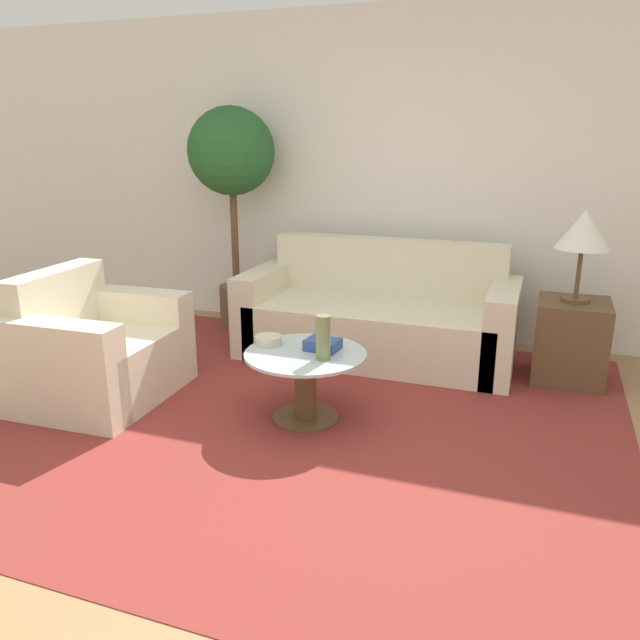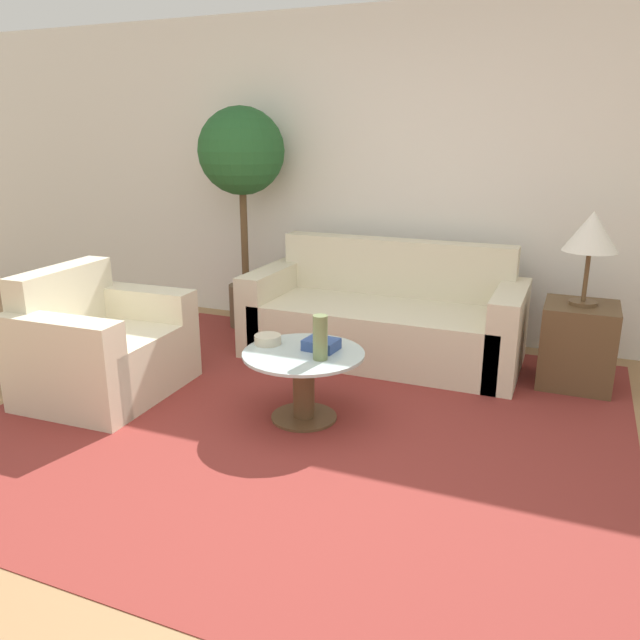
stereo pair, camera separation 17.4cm
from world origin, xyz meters
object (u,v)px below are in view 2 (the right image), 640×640
at_px(table_lamp, 592,234).
at_px(book_stack, 322,344).
at_px(armchair, 99,351).
at_px(bowl, 268,339).
at_px(potted_plant, 242,166).
at_px(coffee_table, 304,376).
at_px(sofa_main, 385,319).
at_px(vase, 320,338).

xyz_separation_m(table_lamp, book_stack, (-1.40, -1.12, -0.58)).
height_order(armchair, bowl, armchair).
xyz_separation_m(potted_plant, book_stack, (1.31, -1.43, -0.93)).
bearing_deg(potted_plant, table_lamp, -6.63).
bearing_deg(coffee_table, armchair, -174.36).
xyz_separation_m(coffee_table, table_lamp, (1.48, 1.20, 0.76)).
relative_size(potted_plant, book_stack, 9.06).
height_order(sofa_main, potted_plant, potted_plant).
bearing_deg(armchair, table_lamp, -67.15).
height_order(coffee_table, potted_plant, potted_plant).
bearing_deg(potted_plant, book_stack, -47.59).
height_order(sofa_main, coffee_table, sofa_main).
distance_m(bowl, book_stack, 0.34).
relative_size(sofa_main, coffee_table, 2.83).
bearing_deg(vase, bowl, 162.69).
bearing_deg(coffee_table, vase, -27.23).
bearing_deg(armchair, sofa_main, -49.07).
bearing_deg(bowl, table_lamp, 33.47).
relative_size(bowl, book_stack, 0.79).
distance_m(sofa_main, potted_plant, 1.75).
distance_m(sofa_main, coffee_table, 1.28).
xyz_separation_m(bowl, book_stack, (0.34, 0.03, 0.00)).
bearing_deg(potted_plant, vase, -49.29).
bearing_deg(bowl, potted_plant, 123.54).
xyz_separation_m(sofa_main, coffee_table, (-0.11, -1.27, -0.01)).
height_order(coffee_table, book_stack, book_stack).
xyz_separation_m(sofa_main, vase, (0.03, -1.34, 0.27)).
relative_size(table_lamp, vase, 2.38).
height_order(bowl, book_stack, book_stack).
relative_size(sofa_main, table_lamp, 3.32).
relative_size(coffee_table, bowl, 4.40).
distance_m(sofa_main, vase, 1.37).
bearing_deg(sofa_main, table_lamp, -2.95).
bearing_deg(potted_plant, bowl, -56.46).
height_order(sofa_main, book_stack, sofa_main).
bearing_deg(coffee_table, table_lamp, 39.14).
height_order(potted_plant, vase, potted_plant).
xyz_separation_m(sofa_main, table_lamp, (1.37, -0.07, 0.75)).
height_order(armchair, potted_plant, potted_plant).
distance_m(sofa_main, armchair, 2.07).
xyz_separation_m(potted_plant, vase, (1.36, -1.59, -0.83)).
bearing_deg(table_lamp, sofa_main, 177.05).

